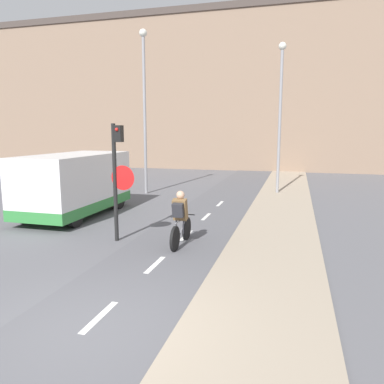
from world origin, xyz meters
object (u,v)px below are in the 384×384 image
(cyclist_near, at_px, (180,220))
(van, at_px, (75,185))
(street_lamp_sidewalk, at_px, (280,104))
(traffic_light_pole, at_px, (117,170))
(street_lamp_far, at_px, (144,97))

(cyclist_near, xyz_separation_m, van, (-4.71, 2.48, 0.38))
(street_lamp_sidewalk, height_order, van, street_lamp_sidewalk)
(van, bearing_deg, cyclist_near, -27.77)
(traffic_light_pole, bearing_deg, street_lamp_far, 107.20)
(cyclist_near, relative_size, van, 0.36)
(street_lamp_far, xyz_separation_m, street_lamp_sidewalk, (6.19, 1.68, -0.31))
(street_lamp_far, distance_m, cyclist_near, 9.57)
(traffic_light_pole, xyz_separation_m, van, (-2.94, 2.49, -0.90))
(street_lamp_far, height_order, street_lamp_sidewalk, street_lamp_far)
(cyclist_near, bearing_deg, street_lamp_sidewalk, 77.71)
(traffic_light_pole, distance_m, van, 3.96)
(traffic_light_pole, relative_size, cyclist_near, 1.89)
(traffic_light_pole, xyz_separation_m, street_lamp_sidewalk, (3.81, 9.38, 2.31))
(traffic_light_pole, relative_size, van, 0.68)
(street_lamp_far, bearing_deg, street_lamp_sidewalk, 15.19)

